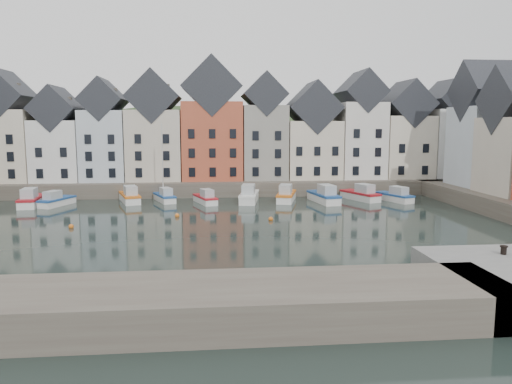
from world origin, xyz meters
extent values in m
plane|color=black|center=(0.00, 0.00, 0.00)|extent=(260.00, 260.00, 0.00)
cube|color=#4B433A|center=(0.00, 30.00, 1.00)|extent=(90.00, 16.00, 2.00)
cube|color=#4B433A|center=(-10.00, -22.00, 1.00)|extent=(50.00, 6.00, 2.00)
ellipsoid|color=#22361B|center=(0.00, 56.00, -18.00)|extent=(153.60, 70.40, 64.00)
sphere|color=black|center=(-13.94, 50.93, 8.70)|extent=(5.77, 5.77, 5.77)
sphere|color=black|center=(24.86, 60.75, 8.12)|extent=(5.27, 5.27, 5.27)
sphere|color=black|center=(31.82, 54.20, 7.88)|extent=(5.07, 5.07, 5.07)
sphere|color=black|center=(14.28, 55.19, 7.82)|extent=(5.01, 5.01, 5.01)
sphere|color=black|center=(-37.67, 56.61, 6.57)|extent=(3.94, 3.94, 3.94)
sphere|color=black|center=(28.33, 60.25, 8.05)|extent=(5.21, 5.21, 5.21)
sphere|color=black|center=(1.99, 58.64, 8.32)|extent=(5.45, 5.45, 5.45)
sphere|color=black|center=(37.80, 48.31, 7.21)|extent=(4.49, 4.49, 4.49)
cube|color=beige|center=(-29.17, 28.00, 7.04)|extent=(7.67, 8.00, 10.07)
cube|color=black|center=(-29.17, 28.00, 13.97)|extent=(7.67, 8.16, 7.67)
cube|color=silver|center=(-21.90, 28.00, 6.30)|extent=(6.56, 8.00, 8.61)
cube|color=black|center=(-21.90, 28.00, 12.23)|extent=(6.56, 8.16, 6.56)
cube|color=silver|center=(-15.37, 28.00, 7.01)|extent=(6.20, 8.00, 10.02)
cube|color=black|center=(-15.37, 28.00, 13.55)|extent=(6.20, 8.16, 6.20)
cube|color=beige|center=(-8.27, 28.00, 7.04)|extent=(7.70, 8.00, 10.08)
cube|color=black|center=(-8.27, 28.00, 13.98)|extent=(7.70, 8.16, 7.70)
cube|color=#AF4C32|center=(0.07, 28.00, 7.64)|extent=(8.69, 8.00, 11.28)
cube|color=black|center=(0.07, 28.00, 15.43)|extent=(8.69, 8.16, 8.69)
cube|color=gray|center=(7.78, 28.00, 7.39)|extent=(6.43, 8.00, 10.78)
cube|color=black|center=(7.78, 28.00, 14.37)|extent=(6.43, 8.16, 6.43)
cube|color=beige|center=(15.08, 28.00, 6.28)|extent=(7.88, 8.00, 8.56)
cube|color=black|center=(15.08, 28.00, 12.51)|extent=(7.88, 8.16, 7.88)
cube|color=silver|center=(22.42, 28.00, 7.64)|extent=(6.50, 8.00, 11.27)
cube|color=black|center=(22.42, 28.00, 14.88)|extent=(6.50, 8.16, 6.50)
cube|color=beige|center=(29.43, 28.00, 6.66)|extent=(7.23, 8.00, 9.32)
cube|color=black|center=(29.43, 28.00, 13.11)|extent=(7.23, 8.16, 7.23)
cube|color=silver|center=(36.28, 28.00, 7.16)|extent=(6.18, 8.00, 10.32)
cube|color=black|center=(36.28, 28.00, 13.85)|extent=(6.18, 8.16, 6.18)
cube|color=silver|center=(36.00, 16.26, 7.19)|extent=(7.47, 8.00, 10.38)
cube|color=black|center=(36.00, 16.26, 14.36)|extent=(7.62, 8.00, 8.00)
sphere|color=#CA6017|center=(-4.00, 8.00, 0.15)|extent=(0.50, 0.50, 0.50)
sphere|color=#CA6017|center=(6.00, 5.00, 0.15)|extent=(0.50, 0.50, 0.50)
sphere|color=#CA6017|center=(-14.00, 3.00, 0.15)|extent=(0.50, 0.50, 0.50)
cube|color=silver|center=(-22.53, 17.30, 0.38)|extent=(2.60, 6.71, 1.20)
cube|color=maroon|center=(-22.53, 17.30, 1.04)|extent=(2.72, 6.85, 0.27)
cube|color=#A2A7AA|center=(-22.43, 16.33, 1.69)|extent=(1.78, 2.76, 1.31)
cube|color=silver|center=(-19.41, 17.13, 0.32)|extent=(3.45, 5.73, 1.01)
cube|color=navy|center=(-19.41, 17.13, 0.87)|extent=(3.58, 5.87, 0.23)
cube|color=#A2A7AA|center=(-19.70, 16.36, 1.42)|extent=(1.97, 2.51, 1.10)
cube|color=silver|center=(-10.83, 19.25, 0.37)|extent=(3.64, 6.57, 1.15)
cube|color=#CA6017|center=(-10.83, 19.25, 1.00)|extent=(3.78, 6.72, 0.26)
cube|color=#A2A7AA|center=(-10.56, 18.34, 1.63)|extent=(2.14, 2.84, 1.26)
cube|color=silver|center=(-6.34, 19.32, 0.31)|extent=(3.38, 5.58, 0.98)
cube|color=navy|center=(-6.34, 19.32, 0.85)|extent=(3.50, 5.71, 0.22)
cube|color=#A2A7AA|center=(-6.06, 18.57, 1.38)|extent=(1.92, 2.44, 1.07)
cylinder|color=silver|center=(-6.53, 19.82, 5.36)|extent=(0.13, 0.13, 9.82)
cube|color=silver|center=(-0.99, 17.34, 0.31)|extent=(3.23, 5.60, 0.98)
cube|color=maroon|center=(-0.99, 17.34, 0.85)|extent=(3.35, 5.73, 0.22)
cube|color=#A2A7AA|center=(-0.73, 16.57, 1.39)|extent=(1.87, 2.43, 1.07)
cube|color=silver|center=(4.75, 18.02, 0.39)|extent=(3.12, 6.98, 1.23)
cube|color=silver|center=(4.75, 18.02, 1.07)|extent=(3.25, 7.13, 0.28)
cube|color=#A2A7AA|center=(4.59, 17.03, 1.74)|extent=(2.00, 2.92, 1.35)
cube|color=silver|center=(9.74, 18.26, 0.38)|extent=(3.52, 6.74, 1.18)
cube|color=#CA6017|center=(9.74, 18.26, 1.02)|extent=(3.66, 6.89, 0.27)
cube|color=#A2A7AA|center=(9.49, 17.33, 1.67)|extent=(2.12, 2.88, 1.29)
cube|color=silver|center=(14.38, 16.69, 0.40)|extent=(3.11, 7.03, 1.25)
cube|color=navy|center=(14.38, 16.69, 1.08)|extent=(3.24, 7.18, 0.28)
cube|color=#A2A7AA|center=(14.55, 15.69, 1.75)|extent=(2.00, 2.94, 1.36)
cube|color=silver|center=(19.72, 18.16, 0.37)|extent=(4.11, 6.56, 1.16)
cube|color=maroon|center=(19.72, 18.16, 1.00)|extent=(4.26, 6.72, 0.26)
cube|color=#A2A7AA|center=(20.08, 17.28, 1.63)|extent=(2.31, 2.89, 1.26)
cube|color=silver|center=(23.90, 16.72, 0.33)|extent=(3.73, 5.95, 1.05)
cube|color=navy|center=(23.90, 16.72, 0.91)|extent=(3.87, 6.09, 0.24)
cube|color=#A2A7AA|center=(24.22, 15.93, 1.48)|extent=(2.09, 2.62, 1.14)
cylinder|color=black|center=(17.96, -17.53, 2.25)|extent=(0.36, 0.36, 0.50)
cylinder|color=black|center=(17.96, -17.53, 2.52)|extent=(0.48, 0.48, 0.08)
camera|label=1|loc=(-0.46, -46.48, 10.15)|focal=35.00mm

